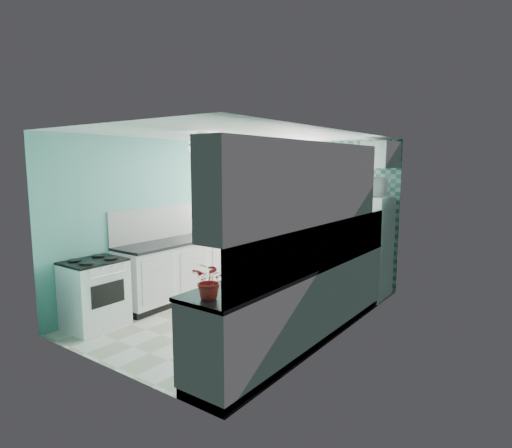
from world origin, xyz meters
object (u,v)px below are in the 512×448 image
Objects in this scene: fridge at (366,246)px; stove at (95,293)px; fruit_bowl at (252,280)px; microwave at (368,187)px; sink at (335,253)px; ceiling_light at (202,147)px; potted_plant at (210,280)px.

fridge reaches higher than stove.
microwave reaches higher than fruit_bowl.
fridge is 0.95m from microwave.
fruit_bowl is at bearing -88.63° from sink.
sink is at bearing -86.74° from fridge.
sink is (2.40, 2.06, 0.47)m from stove.
fruit_bowl reaches higher than stove.
ceiling_light reaches higher than fruit_bowl.
fridge is 4.78× the size of potted_plant.
fruit_bowl is (1.20, -0.61, -1.35)m from ceiling_light.
sink is 1.91× the size of fruit_bowl.
fridge is 1.85× the size of stove.
fruit_bowl is (0.09, -3.20, 0.17)m from fridge.
sink is 1.03× the size of microwave.
sink reaches higher than stove.
fridge is 3.83m from potted_plant.
microwave reaches higher than potted_plant.
sink is 1.57m from microwave.
microwave reaches higher than fridge.
potted_plant is at bearing -89.41° from fridge.
fruit_bowl is 0.85× the size of potted_plant.
microwave is at bearing 91.61° from fruit_bowl.
fridge is 3.00× the size of microwave.
microwave reaches higher than stove.
stove is 1.58× the size of sink.
sink is 1.63× the size of potted_plant.
ceiling_light reaches higher than stove.
stove is at bearing -137.93° from sink.
fridge is 1.34m from sink.
potted_plant is at bearing 87.62° from microwave.
ceiling_light reaches higher than potted_plant.
ceiling_light is 1.90m from fruit_bowl.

